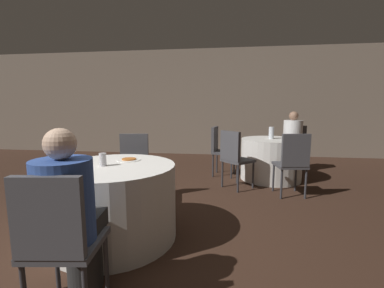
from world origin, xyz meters
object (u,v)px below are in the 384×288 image
bottle_far (271,133)px  soda_can_silver (103,160)px  chair_near_north (133,161)px  chair_near_south (58,235)px  table_far (271,159)px  chair_far_southwest (234,154)px  chair_far_south (293,159)px  table_near (114,202)px  chair_far_northeast (294,144)px  person_blue_shirt (71,216)px  person_white_shirt (291,141)px  chair_far_west (219,146)px  soda_can_red (64,165)px  pizza_plate_near (129,159)px

bottle_far → soda_can_silver: bearing=-128.3°
chair_near_north → chair_near_south: bearing=88.9°
table_far → chair_far_southwest: (-0.67, -0.65, 0.19)m
chair_near_south → chair_far_south: bearing=45.2°
table_near → soda_can_silver: bearing=-151.8°
chair_near_north → chair_far_northeast: 3.34m
table_near → bottle_far: 3.05m
table_near → chair_near_north: size_ratio=1.29×
chair_near_south → person_blue_shirt: 0.17m
chair_far_south → person_blue_shirt: (-1.88, -2.28, 0.04)m
table_near → chair_near_south: 1.02m
chair_near_south → person_white_shirt: bearing=53.7°
chair_near_north → person_white_shirt: person_white_shirt is taller
chair_near_south → chair_far_south: 3.07m
person_white_shirt → bottle_far: (-0.48, -0.60, 0.21)m
chair_far_northeast → bottle_far: (-0.58, -0.72, 0.28)m
table_far → bottle_far: (-0.01, 0.02, 0.47)m
chair_far_west → person_blue_shirt: size_ratio=0.80×
chair_far_west → chair_far_south: same height
table_far → chair_far_west: chair_far_west is taller
chair_far_south → soda_can_red: chair_far_south is taller
person_blue_shirt → soda_can_red: size_ratio=9.41×
chair_near_north → person_blue_shirt: size_ratio=0.80×
chair_near_north → bottle_far: (2.01, 1.40, 0.28)m
chair_far_southwest → chair_far_south: size_ratio=1.00×
chair_near_south → chair_far_west: size_ratio=1.00×
table_near → chair_far_west: 2.70m
table_near → person_white_shirt: bearing=52.1°
chair_near_north → bottle_far: size_ratio=4.37×
chair_far_south → chair_far_northeast: bearing=66.9°
chair_near_south → table_near: bearing=90.0°
chair_far_southwest → chair_far_south: bearing=27.2°
chair_far_west → pizza_plate_near: bearing=-11.0°
table_near → chair_far_west: chair_far_west is taller
table_near → bottle_far: size_ratio=5.67×
person_white_shirt → table_far: bearing=90.0°
chair_far_west → bottle_far: bottle_far is taller
chair_near_south → chair_far_west: (0.80, 3.52, 0.00)m
chair_far_south → table_far: bearing=90.0°
chair_far_southwest → chair_far_northeast: same height
pizza_plate_near → soda_can_red: soda_can_red is taller
chair_far_west → person_blue_shirt: (-0.82, -3.36, 0.04)m
pizza_plate_near → soda_can_red: (-0.35, -0.55, 0.05)m
table_far → chair_far_south: (0.14, -0.92, 0.19)m
person_white_shirt → chair_far_northeast: bearing=-90.0°
chair_near_north → person_blue_shirt: bearing=89.0°
chair_far_south → bottle_far: bearing=90.3°
person_white_shirt → soda_can_silver: person_white_shirt is taller
chair_far_northeast → soda_can_red: 4.35m
pizza_plate_near → bottle_far: (1.77, 2.14, 0.10)m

